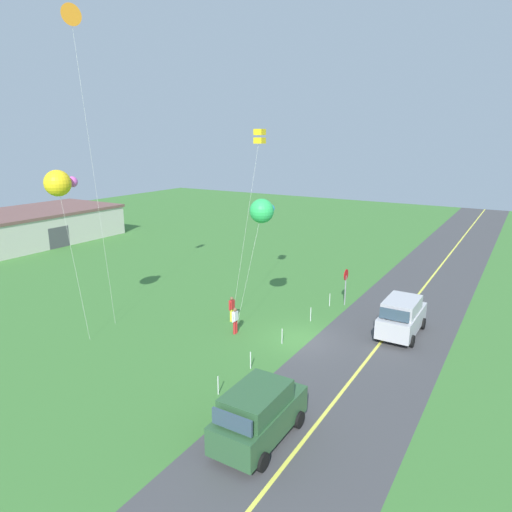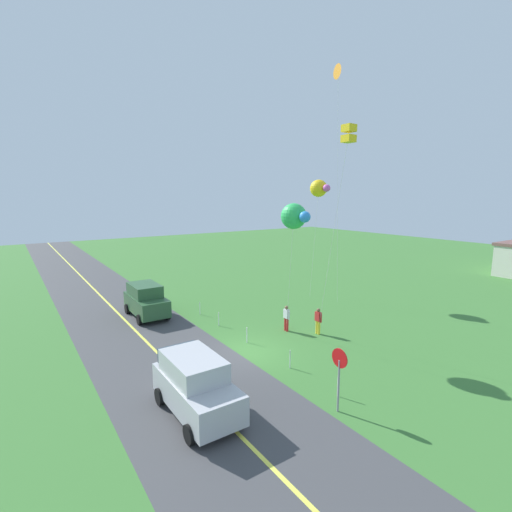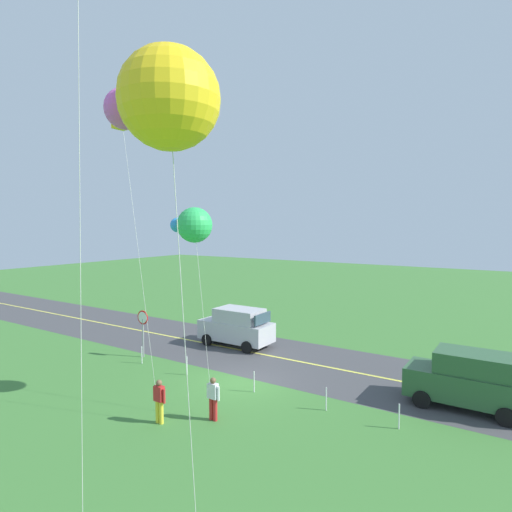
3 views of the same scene
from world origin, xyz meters
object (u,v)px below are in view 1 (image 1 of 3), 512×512
Objects in this scene: person_adult_near at (235,320)px; kite_red_low at (262,211)px; car_suv_foreground at (402,316)px; stop_sign at (346,280)px; car_parked_west_near at (259,413)px; warehouse_distant at (30,227)px; kite_blue_mid at (260,137)px; kite_green_far at (71,17)px; person_adult_companion at (232,308)px; kite_yellow_high at (59,183)px.

person_adult_near is 0.20× the size of kite_red_low.
stop_sign reaches higher than car_suv_foreground.
warehouse_distant is at bearing 67.44° from car_parked_west_near.
warehouse_distant is (16.25, 39.11, 0.60)m from car_parked_west_near.
kite_green_far is (-7.46, 6.86, 5.95)m from kite_blue_mid.
person_adult_companion is at bearing 141.69° from stop_sign.
warehouse_distant reaches higher than car_suv_foreground.
kite_blue_mid is 11.73m from kite_yellow_high.
kite_yellow_high is at bearing -78.87° from person_adult_near.
car_parked_west_near is 0.38× the size of kite_blue_mid.
kite_green_far is 0.97× the size of warehouse_distant.
person_adult_companion is 18.22m from kite_green_far.
stop_sign is 36.71m from warehouse_distant.
kite_yellow_high is at bearing -118.71° from warehouse_distant.
kite_blue_mid is at bearing 30.76° from car_parked_west_near.
person_adult_companion is 0.09× the size of kite_green_far.
kite_red_low is at bearing 113.58° from car_suv_foreground.
kite_red_low is (-6.26, 2.95, 5.36)m from stop_sign.
car_parked_west_near is at bearing -171.22° from stop_sign.
person_adult_near is at bearing 151.99° from kite_red_low.
stop_sign is at bearing -44.62° from kite_green_far.
stop_sign is at bearing 56.80° from car_suv_foreground.
stop_sign is at bearing -91.03° from warehouse_distant.
person_adult_companion is 0.20× the size of kite_red_low.
stop_sign is 1.60× the size of person_adult_near.
kite_yellow_high is at bearing 139.22° from stop_sign.
kite_red_low is 0.43× the size of warehouse_distant.
car_suv_foreground and car_parked_west_near have the same top height.
kite_red_low is at bearing 29.88° from car_parked_west_near.
kite_green_far reaches higher than stop_sign.
stop_sign is at bearing 79.73° from person_adult_companion.
person_adult_near is at bearing 38.94° from car_parked_west_near.
car_suv_foreground is 10.16m from kite_red_low.
car_suv_foreground is at bearing -9.69° from car_parked_west_near.
kite_yellow_high is at bearing 178.19° from kite_green_far.
person_adult_companion is 6.64m from kite_red_low.
car_suv_foreground is 0.24× the size of warehouse_distant.
person_adult_near is 0.17× the size of kite_yellow_high.
kite_red_low is at bearing 31.91° from person_adult_companion.
stop_sign is (15.59, 2.41, 0.65)m from car_parked_west_near.
stop_sign is at bearing -47.98° from kite_blue_mid.
kite_red_low is 11.06m from kite_yellow_high.
person_adult_near is at bearing 154.17° from stop_sign.
car_parked_west_near is 2.75× the size of person_adult_near.
car_parked_west_near is at bearing -22.85° from person_adult_companion.
person_adult_near is 1.94m from person_adult_companion.
kite_green_far reaches higher than kite_red_low.
person_adult_near is (-7.89, 3.82, -0.94)m from stop_sign.
kite_green_far reaches higher than car_suv_foreground.
stop_sign is 8.22m from person_adult_companion.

